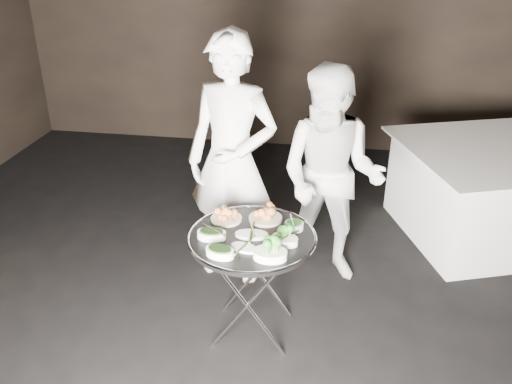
% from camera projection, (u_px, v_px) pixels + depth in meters
% --- Properties ---
extents(floor, '(6.00, 7.00, 0.05)m').
position_uv_depth(floor, '(215.00, 340.00, 3.54)').
color(floor, black).
rests_on(floor, ground).
extents(wall_back, '(6.00, 0.05, 3.00)m').
position_uv_depth(wall_back, '(283.00, 16.00, 5.97)').
color(wall_back, black).
rests_on(wall_back, floor).
extents(tray_stand, '(0.48, 0.41, 0.71)m').
position_uv_depth(tray_stand, '(252.00, 281.00, 3.41)').
color(tray_stand, silver).
rests_on(tray_stand, floor).
extents(serving_tray, '(0.78, 0.78, 0.04)m').
position_uv_depth(serving_tray, '(252.00, 238.00, 3.26)').
color(serving_tray, black).
rests_on(serving_tray, tray_stand).
extents(potato_plate_a, '(0.20, 0.20, 0.07)m').
position_uv_depth(potato_plate_a, '(226.00, 216.00, 3.42)').
color(potato_plate_a, beige).
rests_on(potato_plate_a, serving_tray).
extents(potato_plate_b, '(0.21, 0.21, 0.08)m').
position_uv_depth(potato_plate_b, '(265.00, 215.00, 3.43)').
color(potato_plate_b, beige).
rests_on(potato_plate_b, serving_tray).
extents(greens_bowl, '(0.12, 0.12, 0.07)m').
position_uv_depth(greens_bowl, '(294.00, 225.00, 3.32)').
color(greens_bowl, white).
rests_on(greens_bowl, serving_tray).
extents(asparagus_plate_a, '(0.21, 0.12, 0.04)m').
position_uv_depth(asparagus_plate_a, '(252.00, 234.00, 3.25)').
color(asparagus_plate_a, white).
rests_on(asparagus_plate_a, serving_tray).
extents(asparagus_plate_b, '(0.19, 0.14, 0.03)m').
position_uv_depth(asparagus_plate_b, '(244.00, 247.00, 3.12)').
color(asparagus_plate_b, white).
rests_on(asparagus_plate_b, serving_tray).
extents(spinach_bowl_a, '(0.18, 0.11, 0.07)m').
position_uv_depth(spinach_bowl_a, '(212.00, 233.00, 3.23)').
color(spinach_bowl_a, white).
rests_on(spinach_bowl_a, serving_tray).
extents(spinach_bowl_b, '(0.19, 0.15, 0.07)m').
position_uv_depth(spinach_bowl_b, '(220.00, 251.00, 3.05)').
color(spinach_bowl_b, white).
rests_on(spinach_bowl_b, serving_tray).
extents(broccoli_bowl_a, '(0.19, 0.17, 0.07)m').
position_uv_depth(broccoli_bowl_a, '(285.00, 239.00, 3.18)').
color(broccoli_bowl_a, white).
rests_on(broccoli_bowl_a, serving_tray).
extents(broccoli_bowl_b, '(0.20, 0.15, 0.08)m').
position_uv_depth(broccoli_bowl_b, '(270.00, 253.00, 3.03)').
color(broccoli_bowl_b, white).
rests_on(broccoli_bowl_b, serving_tray).
extents(serving_utensils, '(0.58, 0.43, 0.01)m').
position_uv_depth(serving_utensils, '(257.00, 224.00, 3.30)').
color(serving_utensils, silver).
rests_on(serving_utensils, serving_tray).
extents(waiter_left, '(0.74, 0.57, 1.83)m').
position_uv_depth(waiter_left, '(232.00, 162.00, 3.80)').
color(waiter_left, white).
rests_on(waiter_left, floor).
extents(waiter_right, '(0.90, 0.77, 1.60)m').
position_uv_depth(waiter_right, '(331.00, 177.00, 3.84)').
color(waiter_right, white).
rests_on(waiter_right, floor).
extents(dining_table, '(1.38, 1.38, 0.79)m').
position_uv_depth(dining_table, '(486.00, 193.00, 4.53)').
color(dining_table, white).
rests_on(dining_table, floor).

